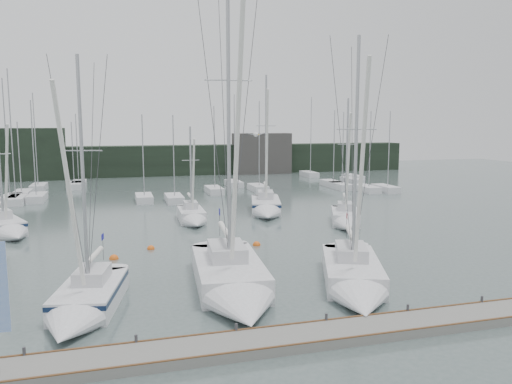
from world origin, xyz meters
TOP-DOWN VIEW (x-y plane):
  - ground at (0.00, 0.00)m, footprint 160.00×160.00m
  - dock at (0.00, -5.00)m, footprint 24.00×2.00m
  - far_treeline at (0.00, 62.00)m, footprint 90.00×4.00m
  - far_building_left at (-20.00, 60.00)m, footprint 12.00×3.00m
  - far_building_right at (18.00, 60.00)m, footprint 10.00×3.00m
  - mast_forest at (1.94, 40.81)m, footprint 56.03×25.27m
  - sailboat_near_left at (-8.21, 0.17)m, footprint 4.17×8.39m
  - sailboat_near_center at (-0.94, 0.65)m, footprint 4.51×11.74m
  - sailboat_near_right at (5.34, -0.23)m, footprint 6.39×10.40m
  - sailboat_mid_a at (-14.90, 19.13)m, footprint 5.13×7.46m
  - sailboat_mid_c at (-0.12, 20.16)m, footprint 2.37×6.56m
  - sailboat_mid_d at (7.40, 22.58)m, footprint 4.92×9.16m
  - sailboat_mid_e at (12.48, 15.59)m, footprint 4.95×7.69m
  - buoy_a at (-4.34, 12.02)m, footprint 0.54×0.54m
  - buoy_b at (3.15, 11.03)m, footprint 0.58×0.58m
  - buoy_c at (-6.85, 10.03)m, footprint 0.61×0.61m
  - seagull at (-0.67, -2.32)m, footprint 0.95×0.49m

SIDE VIEW (x-z plane):
  - ground at x=0.00m, z-range 0.00..0.00m
  - buoy_a at x=-4.34m, z-range -0.27..0.27m
  - buoy_b at x=3.15m, z-range -0.29..0.29m
  - buoy_c at x=-6.85m, z-range -0.30..0.30m
  - dock at x=0.00m, z-range 0.00..0.40m
  - mast_forest at x=1.94m, z-range -6.85..7.79m
  - sailboat_mid_c at x=-0.12m, z-range -4.08..5.10m
  - sailboat_mid_e at x=12.48m, z-range -5.29..6.35m
  - sailboat_near_left at x=-8.21m, z-range -5.86..6.96m
  - sailboat_near_right at x=5.34m, z-range -6.65..7.77m
  - sailboat_mid_a at x=-14.90m, z-range -4.76..5.94m
  - sailboat_near_center at x=-0.94m, z-range -8.74..10.00m
  - sailboat_mid_d at x=7.40m, z-range -6.49..7.78m
  - far_treeline at x=0.00m, z-range 0.00..5.00m
  - far_building_right at x=18.00m, z-range 0.00..7.00m
  - far_building_left at x=-20.00m, z-range 0.00..8.00m
  - seagull at x=-0.67m, z-range 8.26..8.45m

